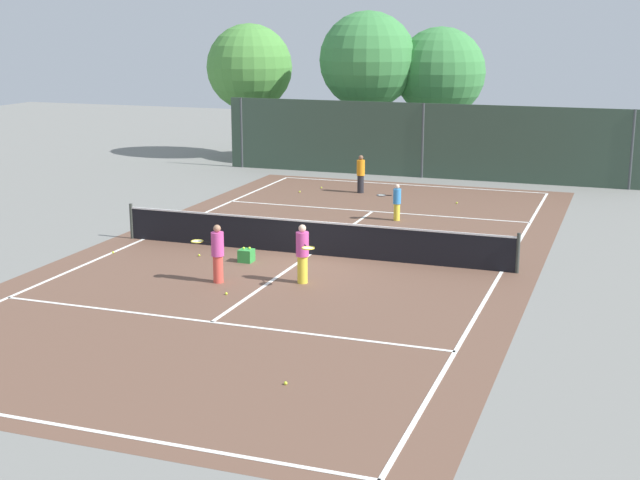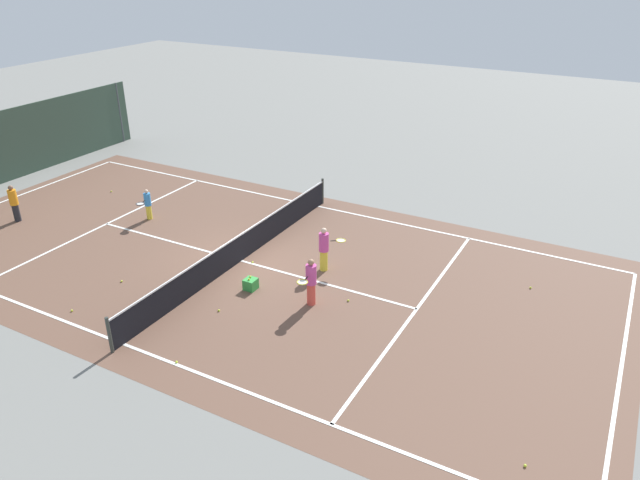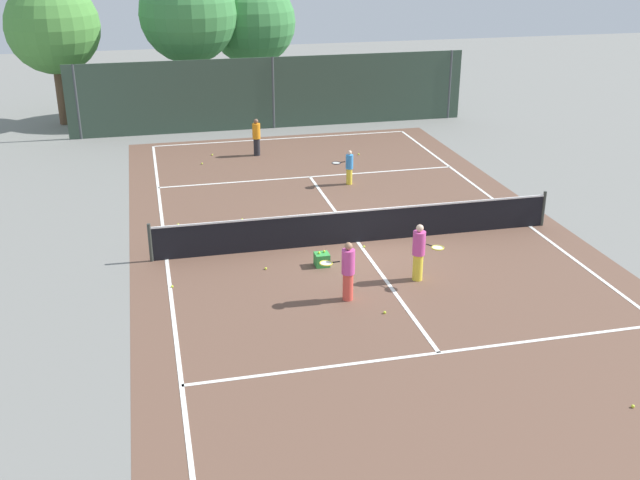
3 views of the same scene
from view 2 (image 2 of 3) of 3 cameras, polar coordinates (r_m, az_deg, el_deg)
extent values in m
plane|color=slate|center=(20.87, -7.50, -1.98)|extent=(80.00, 80.00, 0.00)
cube|color=brown|center=(20.87, -7.50, -1.98)|extent=(13.00, 25.00, 0.00)
cube|color=white|center=(17.43, -18.15, -9.37)|extent=(0.10, 24.00, 0.01)
cube|color=white|center=(25.05, -0.20, 3.23)|extent=(0.10, 24.00, 0.01)
cube|color=white|center=(17.67, 26.73, -10.58)|extent=(11.00, 0.10, 0.01)
cube|color=white|center=(29.10, -27.16, 3.58)|extent=(11.00, 0.10, 0.01)
cube|color=white|center=(18.27, 9.18, -6.49)|extent=(11.00, 0.10, 0.01)
cube|color=white|center=(24.88, -19.59, 1.46)|extent=(11.00, 0.10, 0.01)
cube|color=white|center=(20.87, -7.50, -1.96)|extent=(0.10, 12.80, 0.01)
cylinder|color=#333833|center=(16.92, -19.36, -8.52)|extent=(0.10, 0.10, 1.10)
cylinder|color=#333833|center=(25.17, 0.24, 4.67)|extent=(0.10, 0.10, 1.10)
cube|color=black|center=(20.65, -7.57, -0.82)|extent=(11.80, 0.03, 0.95)
cube|color=white|center=(20.43, -7.66, 0.43)|extent=(11.80, 0.04, 0.05)
cylinder|color=#3F4447|center=(35.17, -18.50, 11.40)|extent=(0.12, 0.12, 3.20)
cylinder|color=#232328|center=(26.42, -26.87, 2.33)|extent=(0.25, 0.25, 0.69)
cylinder|color=orange|center=(26.20, -27.16, 3.63)|extent=(0.32, 0.32, 0.61)
sphere|color=brown|center=(26.07, -27.33, 4.43)|extent=(0.19, 0.19, 0.19)
cylinder|color=#E54C3F|center=(18.11, -0.84, -5.13)|extent=(0.26, 0.26, 0.71)
cylinder|color=#D14799|center=(17.78, -0.86, -3.29)|extent=(0.33, 0.33, 0.62)
sphere|color=#A37556|center=(17.58, -0.86, -2.13)|extent=(0.19, 0.19, 0.19)
cylinder|color=black|center=(17.52, -1.32, -3.65)|extent=(0.20, 0.04, 0.03)
torus|color=yellow|center=(17.33, -1.69, -4.02)|extent=(0.35, 0.35, 0.03)
cylinder|color=silver|center=(17.33, -1.69, -4.02)|extent=(0.29, 0.29, 0.00)
cylinder|color=yellow|center=(24.72, -15.93, 2.57)|extent=(0.21, 0.21, 0.58)
cylinder|color=#388CD8|center=(24.52, -16.08, 3.73)|extent=(0.27, 0.27, 0.51)
sphere|color=beige|center=(24.40, -16.18, 4.45)|extent=(0.16, 0.16, 0.16)
cylinder|color=black|center=(24.29, -16.42, 3.53)|extent=(0.20, 0.08, 0.03)
torus|color=black|center=(24.09, -16.71, 3.31)|extent=(0.40, 0.40, 0.03)
cylinder|color=silver|center=(24.09, -16.71, 3.31)|extent=(0.33, 0.33, 0.00)
cylinder|color=yellow|center=(19.97, 0.36, -1.93)|extent=(0.26, 0.26, 0.72)
cylinder|color=#D14799|center=(19.66, 0.36, -0.20)|extent=(0.33, 0.33, 0.63)
sphere|color=beige|center=(19.48, 0.37, 0.88)|extent=(0.19, 0.19, 0.19)
cylinder|color=black|center=(19.69, 1.27, -0.07)|extent=(0.14, 0.18, 0.03)
torus|color=yellow|center=(19.72, 1.99, -0.04)|extent=(0.46, 0.46, 0.03)
cylinder|color=silver|center=(19.72, 1.99, -0.04)|extent=(0.38, 0.38, 0.00)
cube|color=green|center=(19.08, -6.60, -4.18)|extent=(0.39, 0.38, 0.36)
sphere|color=#CCE533|center=(18.92, -6.77, -3.73)|extent=(0.07, 0.07, 0.07)
sphere|color=#CCE533|center=(19.05, -6.64, -3.49)|extent=(0.07, 0.07, 0.07)
sphere|color=#CCE533|center=(20.19, 19.37, -4.29)|extent=(0.07, 0.07, 0.07)
sphere|color=#CCE533|center=(18.09, -15.72, -7.49)|extent=(0.07, 0.07, 0.07)
sphere|color=#CCE533|center=(19.37, -22.50, -6.21)|extent=(0.07, 0.07, 0.07)
sphere|color=#CCE533|center=(16.35, -13.47, -11.20)|extent=(0.07, 0.07, 0.07)
sphere|color=#CCE533|center=(18.42, 2.70, -5.76)|extent=(0.07, 0.07, 0.07)
sphere|color=#CCE533|center=(28.10, -19.22, 4.38)|extent=(0.07, 0.07, 0.07)
sphere|color=#CCE533|center=(14.00, 18.91, -19.62)|extent=(0.07, 0.07, 0.07)
sphere|color=#CCE533|center=(20.67, -6.42, -2.10)|extent=(0.07, 0.07, 0.07)
sphere|color=#CCE533|center=(20.43, -18.33, -3.74)|extent=(0.07, 0.07, 0.07)
sphere|color=#CCE533|center=(18.18, -9.59, -6.62)|extent=(0.07, 0.07, 0.07)
camera|label=1|loc=(26.62, 56.61, 7.63)|focal=50.19mm
camera|label=3|loc=(12.37, 71.24, 2.66)|focal=42.44mm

